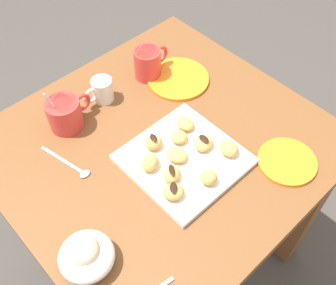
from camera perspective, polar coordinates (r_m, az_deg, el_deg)
ground_plane at (r=1.70m, az=-0.66°, el=-15.10°), size 8.00×8.00×0.00m
dining_table at (r=1.20m, az=-0.91°, el=-4.27°), size 0.84×0.79×0.72m
pastry_plate_square at (r=1.04m, az=2.40°, el=-2.29°), size 0.27×0.27×0.02m
coffee_mug_red_left at (r=1.12m, az=-14.35°, el=4.09°), size 0.13×0.09×0.14m
coffee_mug_red_right at (r=1.23m, az=-2.82°, el=11.28°), size 0.12×0.08×0.09m
cream_pitcher_white at (r=1.18m, az=-9.33°, el=7.42°), size 0.10×0.06×0.07m
ice_cream_bowl at (r=0.89m, az=-11.49°, el=-15.35°), size 0.12×0.12×0.09m
saucer_orange_left at (r=1.08m, az=16.48°, el=-2.59°), size 0.15×0.15×0.01m
saucer_orange_right at (r=1.24m, az=1.42°, el=9.02°), size 0.19×0.19×0.01m
loose_spoon_near_saucer at (r=1.06m, az=-13.59°, el=-3.14°), size 0.05×0.16×0.01m
beignet_0 at (r=0.95m, az=0.78°, el=-6.99°), size 0.07×0.07×0.03m
chocolate_drizzle_0 at (r=0.94m, az=0.79°, el=-6.42°), size 0.03×0.04×0.00m
beignet_1 at (r=1.08m, az=2.43°, el=2.69°), size 0.05×0.05×0.03m
beignet_2 at (r=1.04m, az=5.04°, el=-0.08°), size 0.06×0.06×0.03m
chocolate_drizzle_2 at (r=1.03m, az=5.11°, el=0.51°), size 0.02×0.03×0.00m
beignet_3 at (r=0.98m, az=5.77°, el=-4.92°), size 0.05×0.05×0.04m
beignet_4 at (r=0.98m, az=0.54°, el=-4.53°), size 0.06×0.06×0.03m
chocolate_drizzle_4 at (r=0.97m, az=0.55°, el=-3.94°), size 0.03×0.04×0.00m
beignet_5 at (r=1.05m, az=1.57°, el=0.75°), size 0.06×0.06×0.03m
beignet_6 at (r=1.04m, az=-2.04°, el=-0.00°), size 0.05×0.04×0.04m
chocolate_drizzle_6 at (r=1.02m, az=-2.07°, el=0.67°), size 0.02×0.03×0.00m
beignet_7 at (r=1.02m, az=1.27°, el=-1.81°), size 0.06×0.07×0.03m
beignet_8 at (r=1.04m, az=8.61°, el=-0.80°), size 0.06×0.06×0.04m
beignet_9 at (r=1.00m, az=-2.60°, el=-2.87°), size 0.06×0.06×0.04m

